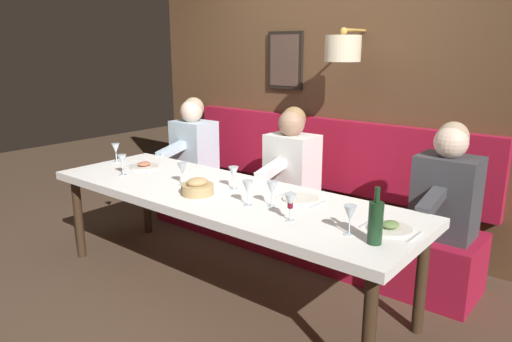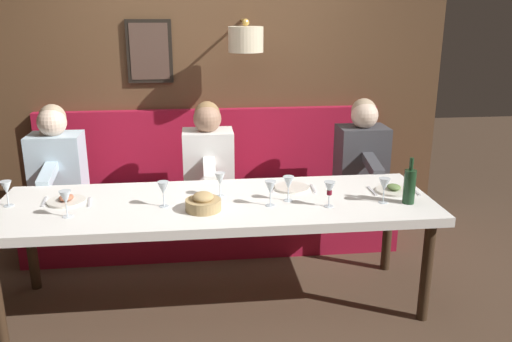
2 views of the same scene
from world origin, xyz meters
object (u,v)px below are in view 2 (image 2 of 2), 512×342
at_px(diner_middle, 56,159).
at_px(wine_glass_6, 6,188).
at_px(diner_nearest, 362,150).
at_px(wine_glass_7, 329,189).
at_px(wine_glass_3, 220,180).
at_px(dining_table, 217,210).
at_px(wine_glass_0, 270,188).
at_px(wine_glass_2, 66,198).
at_px(diner_near, 208,154).
at_px(wine_bottle, 409,186).
at_px(wine_glass_5, 384,185).
at_px(wine_glass_4, 163,189).
at_px(wine_glass_1, 288,183).
at_px(bread_bowl, 203,203).

distance_m(diner_middle, wine_glass_6, 0.83).
xyz_separation_m(diner_nearest, wine_glass_7, (-1.06, 0.54, 0.04)).
relative_size(wine_glass_3, wine_glass_7, 1.00).
bearing_deg(dining_table, wine_glass_0, -109.68).
distance_m(wine_glass_3, wine_glass_6, 1.34).
xyz_separation_m(wine_glass_2, wine_glass_7, (-0.01, -1.60, -0.00)).
xyz_separation_m(diner_middle, wine_glass_0, (-1.00, -1.54, 0.04)).
relative_size(diner_near, diner_middle, 1.00).
bearing_deg(wine_bottle, wine_glass_5, 81.15).
height_order(diner_nearest, wine_glass_0, diner_nearest).
relative_size(wine_glass_0, wine_glass_4, 1.00).
height_order(diner_nearest, wine_glass_1, diner_nearest).
bearing_deg(wine_bottle, bread_bowl, 89.11).
relative_size(wine_glass_1, wine_glass_2, 1.00).
height_order(wine_glass_6, wine_glass_7, same).
distance_m(wine_glass_0, bread_bowl, 0.43).
bearing_deg(wine_glass_4, wine_glass_1, -88.58).
distance_m(wine_glass_3, bread_bowl, 0.28).
bearing_deg(diner_middle, wine_glass_7, -119.07).
relative_size(wine_glass_2, bread_bowl, 0.75).
bearing_deg(wine_glass_7, bread_bowl, 88.10).
bearing_deg(wine_glass_3, wine_glass_4, 112.42).
bearing_deg(dining_table, wine_glass_4, 100.04).
bearing_deg(wine_glass_7, wine_glass_2, 89.73).
relative_size(dining_table, wine_glass_4, 17.12).
bearing_deg(wine_glass_4, wine_glass_5, -93.59).
height_order(diner_nearest, diner_near, same).
relative_size(diner_nearest, wine_glass_3, 4.82).
relative_size(wine_bottle, bread_bowl, 1.36).
bearing_deg(wine_glass_6, wine_glass_3, -88.74).
bearing_deg(wine_glass_1, bread_bowl, 101.43).
height_order(wine_glass_0, wine_glass_3, same).
distance_m(dining_table, wine_glass_0, 0.40).
bearing_deg(wine_glass_6, wine_glass_7, -96.73).
distance_m(diner_near, wine_glass_0, 1.07).
relative_size(wine_glass_1, bread_bowl, 0.75).
relative_size(dining_table, wine_glass_7, 17.12).
xyz_separation_m(wine_glass_0, wine_glass_3, (0.21, 0.31, 0.00)).
bearing_deg(dining_table, wine_glass_6, 87.36).
xyz_separation_m(diner_near, wine_glass_2, (-1.05, 0.87, 0.04)).
bearing_deg(diner_middle, dining_table, -126.17).
bearing_deg(wine_glass_1, wine_glass_3, 73.42).
xyz_separation_m(dining_table, diner_nearest, (0.88, -1.24, 0.14)).
bearing_deg(dining_table, diner_nearest, -54.57).
bearing_deg(diner_near, diner_nearest, -90.00).
relative_size(diner_nearest, wine_glass_0, 4.82).
relative_size(wine_glass_1, wine_glass_4, 1.00).
bearing_deg(wine_bottle, diner_near, 49.85).
bearing_deg(wine_glass_7, wine_bottle, -89.37).
height_order(wine_glass_1, wine_glass_7, same).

